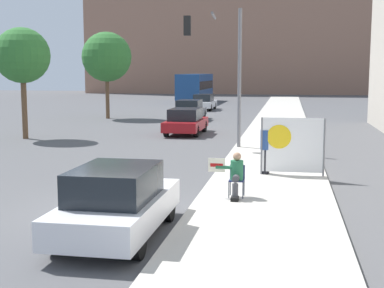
# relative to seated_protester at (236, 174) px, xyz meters

# --- Properties ---
(ground_plane) EXTENTS (160.00, 160.00, 0.00)m
(ground_plane) POSITION_rel_seated_protester_xyz_m (-2.97, -1.64, -0.78)
(ground_plane) COLOR #4F4F51
(sidewalk_curb) EXTENTS (3.62, 90.00, 0.14)m
(sidewalk_curb) POSITION_rel_seated_protester_xyz_m (0.78, 13.36, -0.71)
(sidewalk_curb) COLOR #B7B2A8
(sidewalk_curb) RESTS_ON ground_plane
(building_backdrop_far) EXTENTS (52.00, 12.00, 25.26)m
(building_backdrop_far) POSITION_rel_seated_protester_xyz_m (-4.97, 74.00, 11.85)
(building_backdrop_far) COLOR #936B56
(building_backdrop_far) RESTS_ON ground_plane
(seated_protester) EXTENTS (0.95, 0.77, 1.20)m
(seated_protester) POSITION_rel_seated_protester_xyz_m (0.00, 0.00, 0.00)
(seated_protester) COLOR #474C56
(seated_protester) RESTS_ON sidewalk_curb
(jogger_on_sidewalk) EXTENTS (0.34, 0.34, 1.64)m
(jogger_on_sidewalk) POSITION_rel_seated_protester_xyz_m (0.62, 3.52, 0.19)
(jogger_on_sidewalk) COLOR black
(jogger_on_sidewalk) RESTS_ON sidewalk_curb
(protest_banner) EXTENTS (2.03, 0.06, 1.85)m
(protest_banner) POSITION_rel_seated_protester_xyz_m (1.47, 3.39, 0.34)
(protest_banner) COLOR slate
(protest_banner) RESTS_ON sidewalk_curb
(traffic_light_pole) EXTENTS (2.52, 2.29, 6.01)m
(traffic_light_pole) POSITION_rel_seated_protester_xyz_m (-1.64, 9.59, 3.36)
(traffic_light_pole) COLOR slate
(traffic_light_pole) RESTS_ON sidewalk_curb
(parked_car_curbside) EXTENTS (1.79, 4.15, 1.51)m
(parked_car_curbside) POSITION_rel_seated_protester_xyz_m (-2.14, -3.41, -0.03)
(parked_car_curbside) COLOR silver
(parked_car_curbside) RESTS_ON ground_plane
(car_on_road_nearest) EXTENTS (1.85, 4.36, 1.43)m
(car_on_road_nearest) POSITION_rel_seated_protester_xyz_m (-4.26, 15.11, -0.06)
(car_on_road_nearest) COLOR maroon
(car_on_road_nearest) RESTS_ON ground_plane
(car_on_road_midblock) EXTENTS (1.83, 4.23, 1.45)m
(car_on_road_midblock) POSITION_rel_seated_protester_xyz_m (-5.64, 23.72, -0.05)
(car_on_road_midblock) COLOR #565B60
(car_on_road_midblock) RESTS_ON ground_plane
(car_on_road_distant) EXTENTS (1.79, 4.59, 1.44)m
(car_on_road_distant) POSITION_rel_seated_protester_xyz_m (-6.22, 33.92, -0.05)
(car_on_road_distant) COLOR silver
(car_on_road_distant) RESTS_ON ground_plane
(city_bus_on_road) EXTENTS (2.61, 10.01, 3.18)m
(city_bus_on_road) POSITION_rel_seated_protester_xyz_m (-9.08, 45.70, 1.05)
(city_bus_on_road) COLOR navy
(city_bus_on_road) RESTS_ON ground_plane
(street_tree_near_curb) EXTENTS (2.82, 2.82, 5.68)m
(street_tree_near_curb) POSITION_rel_seated_protester_xyz_m (-12.06, 11.66, 3.46)
(street_tree_near_curb) COLOR brown
(street_tree_near_curb) RESTS_ON ground_plane
(street_tree_midblock) EXTENTS (3.62, 3.62, 6.33)m
(street_tree_midblock) POSITION_rel_seated_protester_xyz_m (-11.85, 23.92, 3.73)
(street_tree_midblock) COLOR brown
(street_tree_midblock) RESTS_ON ground_plane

